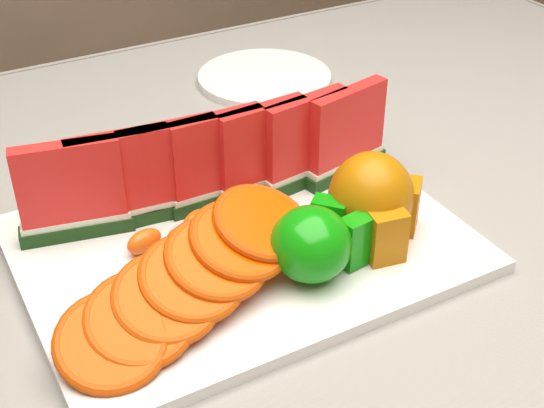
# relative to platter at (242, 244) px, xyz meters

# --- Properties ---
(table) EXTENTS (1.40, 0.90, 0.75)m
(table) POSITION_rel_platter_xyz_m (-0.01, 0.00, -0.11)
(table) COLOR #513322
(table) RESTS_ON ground
(tablecloth) EXTENTS (1.53, 1.03, 0.20)m
(tablecloth) POSITION_rel_platter_xyz_m (-0.01, 0.00, -0.05)
(tablecloth) COLOR gray
(tablecloth) RESTS_ON table
(platter) EXTENTS (0.40, 0.30, 0.01)m
(platter) POSITION_rel_platter_xyz_m (0.00, 0.00, 0.00)
(platter) COLOR silver
(platter) RESTS_ON tablecloth
(apple_cluster) EXTENTS (0.11, 0.09, 0.07)m
(apple_cluster) POSITION_rel_platter_xyz_m (0.03, -0.07, 0.04)
(apple_cluster) COLOR #139111
(apple_cluster) RESTS_ON platter
(pear_cluster) EXTENTS (0.10, 0.10, 0.09)m
(pear_cluster) POSITION_rel_platter_xyz_m (0.11, -0.05, 0.04)
(pear_cluster) COLOR #A68B13
(pear_cluster) RESTS_ON platter
(side_plate) EXTENTS (0.22, 0.22, 0.01)m
(side_plate) POSITION_rel_platter_xyz_m (0.20, 0.32, -0.00)
(side_plate) COLOR silver
(side_plate) RESTS_ON tablecloth
(watermelon_row) EXTENTS (0.39, 0.07, 0.10)m
(watermelon_row) POSITION_rel_platter_xyz_m (0.01, 0.07, 0.05)
(watermelon_row) COLOR #0B3310
(watermelon_row) RESTS_ON platter
(orange_fan_front) EXTENTS (0.27, 0.16, 0.07)m
(orange_fan_front) POSITION_rel_platter_xyz_m (-0.08, -0.06, 0.04)
(orange_fan_front) COLOR #C65700
(orange_fan_front) RESTS_ON platter
(orange_fan_back) EXTENTS (0.25, 0.11, 0.04)m
(orange_fan_back) POSITION_rel_platter_xyz_m (-0.04, 0.12, 0.02)
(orange_fan_back) COLOR #C65700
(orange_fan_back) RESTS_ON platter
(tangerine_segments) EXTENTS (0.16, 0.07, 0.02)m
(tangerine_segments) POSITION_rel_platter_xyz_m (-0.02, 0.02, 0.02)
(tangerine_segments) COLOR #DD4824
(tangerine_segments) RESTS_ON platter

